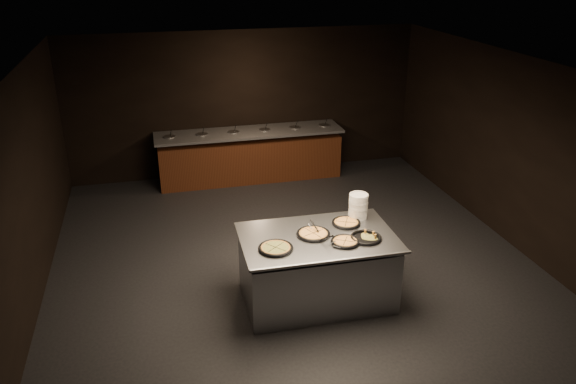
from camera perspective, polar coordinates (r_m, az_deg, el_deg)
name	(u,v)px	position (r m, az deg, el deg)	size (l,w,h in m)	color
room	(296,175)	(7.71, 0.79, 1.71)	(7.02, 8.02, 2.92)	black
salad_bar	(250,158)	(11.32, -3.87, 3.44)	(3.70, 0.83, 1.18)	#5B2A15
serving_counter	(317,270)	(7.42, 2.95, -7.87)	(2.00, 1.30, 0.95)	silver
plate_stack	(358,206)	(7.63, 7.15, -1.43)	(0.26, 0.26, 0.34)	white
pan_veggie_whole	(276,248)	(6.85, -1.26, -5.70)	(0.43, 0.43, 0.04)	black
pan_cheese_whole	(313,234)	(7.19, 2.59, -4.25)	(0.43, 0.43, 0.04)	black
pan_cheese_slices_a	(346,223)	(7.50, 5.93, -3.11)	(0.38, 0.38, 0.04)	black
pan_cheese_slices_b	(345,241)	(7.03, 5.83, -5.02)	(0.36, 0.36, 0.04)	black
pan_veggie_slices	(366,238)	(7.16, 7.92, -4.60)	(0.40, 0.40, 0.04)	black
server_left	(312,226)	(7.27, 2.45, -3.48)	(0.18, 0.27, 0.15)	silver
server_right	(330,240)	(6.94, 4.34, -4.90)	(0.24, 0.24, 0.15)	silver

